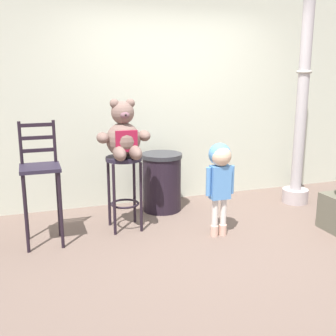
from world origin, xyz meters
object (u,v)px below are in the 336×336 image
Objects in this scene: child_walking at (220,169)px; lamppost at (301,114)px; trash_bin at (162,182)px; bar_chair_empty at (40,176)px; bar_stool_with_teddy at (124,178)px; teddy_bear at (124,136)px.

child_walking is 1.67m from lamppost.
lamppost is (1.77, -0.28, 0.80)m from trash_bin.
bar_chair_empty is at bearing -174.78° from lamppost.
bar_stool_with_teddy is 0.82× the size of child_walking.
child_walking is at bearing -12.69° from bar_chair_empty.
teddy_bear is 0.93m from bar_chair_empty.
teddy_bear is 0.85× the size of trash_bin.
bar_stool_with_teddy is at bearing 90.00° from teddy_bear.
trash_bin is at bearing 38.45° from bar_stool_with_teddy.
teddy_bear is at bearing 5.99° from bar_chair_empty.
bar_stool_with_teddy is 0.66× the size of bar_chair_empty.
bar_chair_empty is at bearing -158.19° from trash_bin.
trash_bin is at bearing 170.89° from lamppost.
teddy_bear is 1.06m from child_walking.
teddy_bear is 0.21× the size of lamppost.
lamppost is (2.34, 0.20, 0.13)m from teddy_bear.
bar_stool_with_teddy is 1.32× the size of teddy_bear.
lamppost is at bearing 4.94° from teddy_bear.
lamppost reaches higher than bar_stool_with_teddy.
child_walking is 0.81× the size of bar_chair_empty.
child_walking is at bearing -72.08° from trash_bin.
trash_bin is at bearing 40.16° from teddy_bear.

